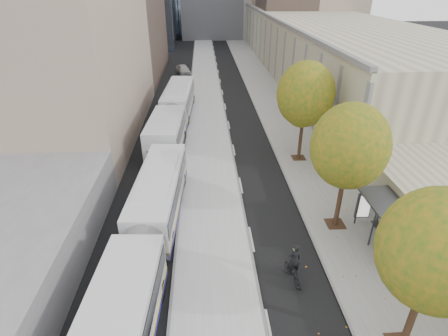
{
  "coord_description": "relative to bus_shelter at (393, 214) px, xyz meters",
  "views": [
    {
      "loc": [
        -4.17,
        -3.63,
        13.13
      ],
      "look_at": [
        -2.99,
        16.07,
        2.5
      ],
      "focal_mm": 28.0,
      "sensor_mm": 36.0,
      "label": 1
    }
  ],
  "objects": [
    {
      "name": "sidewalk",
      "position": [
        -1.56,
        24.04,
        -2.15
      ],
      "size": [
        4.75,
        150.0,
        0.08
      ],
      "primitive_type": "cube",
      "color": "gray",
      "rests_on": "ground"
    },
    {
      "name": "tree_d",
      "position": [
        -2.09,
        11.04,
        3.28
      ],
      "size": [
        4.4,
        4.4,
        7.6
      ],
      "color": "black",
      "rests_on": "sidewalk"
    },
    {
      "name": "building_tan",
      "position": [
        9.81,
        53.04,
        1.81
      ],
      "size": [
        18.0,
        92.0,
        8.0
      ],
      "primitive_type": "cube",
      "color": "gray",
      "rests_on": "ground"
    },
    {
      "name": "distant_car",
      "position": [
        -12.94,
        41.77,
        -1.49
      ],
      "size": [
        2.65,
        4.39,
        1.4
      ],
      "primitive_type": "imported",
      "rotation": [
        0.0,
        0.0,
        0.26
      ],
      "color": "silver",
      "rests_on": "ground"
    },
    {
      "name": "tree_c",
      "position": [
        -2.09,
        2.04,
        3.06
      ],
      "size": [
        4.2,
        4.2,
        7.28
      ],
      "color": "black",
      "rests_on": "sidewalk"
    },
    {
      "name": "bus_platform",
      "position": [
        -9.56,
        24.04,
        -2.11
      ],
      "size": [
        4.25,
        150.0,
        0.15
      ],
      "primitive_type": "cube",
      "color": "#AEAEAE",
      "rests_on": "ground"
    },
    {
      "name": "cyclist",
      "position": [
        -5.74,
        -2.23,
        -1.34
      ],
      "size": [
        0.91,
        1.86,
        2.29
      ],
      "rotation": [
        0.0,
        0.0,
        0.24
      ],
      "color": "black",
      "rests_on": "ground"
    },
    {
      "name": "bus_shelter",
      "position": [
        0.0,
        0.0,
        0.0
      ],
      "size": [
        1.9,
        4.4,
        2.53
      ],
      "color": "#383A3F",
      "rests_on": "sidewalk"
    },
    {
      "name": "bus_near",
      "position": [
        -12.99,
        0.21,
        -0.68
      ],
      "size": [
        3.41,
        16.7,
        2.76
      ],
      "rotation": [
        0.0,
        0.0,
        -0.06
      ],
      "color": "silver",
      "rests_on": "ground"
    },
    {
      "name": "bus_far",
      "position": [
        -12.79,
        18.61,
        -0.53
      ],
      "size": [
        3.69,
        18.33,
        3.03
      ],
      "rotation": [
        0.0,
        0.0,
        -0.06
      ],
      "color": "silver",
      "rests_on": "ground"
    },
    {
      "name": "tree_b",
      "position": [
        -2.09,
        -5.96,
        2.85
      ],
      "size": [
        4.0,
        4.0,
        6.97
      ],
      "color": "black",
      "rests_on": "sidewalk"
    }
  ]
}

